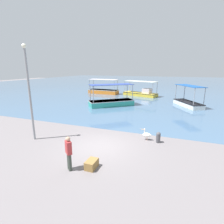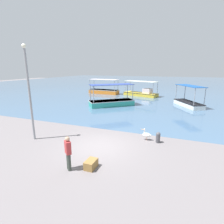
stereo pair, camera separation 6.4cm
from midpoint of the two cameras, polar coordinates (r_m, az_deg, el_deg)
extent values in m
plane|color=slate|center=(11.10, -3.96, -11.13)|extent=(120.00, 120.00, 0.00)
cube|color=#466584|center=(57.45, 16.62, 8.92)|extent=(110.00, 90.00, 0.00)
cube|color=orange|center=(33.21, -2.63, 6.66)|extent=(5.75, 2.19, 0.75)
cube|color=silver|center=(33.17, -2.64, 7.23)|extent=(5.80, 2.24, 0.08)
cylinder|color=#99999E|center=(32.65, 2.01, 8.85)|extent=(0.08, 0.08, 1.87)
cylinder|color=#99999E|center=(31.26, 0.90, 8.61)|extent=(0.08, 0.08, 1.87)
cylinder|color=#99999E|center=(34.98, -5.84, 9.14)|extent=(0.08, 0.08, 1.87)
cylinder|color=#99999E|center=(33.69, -7.18, 8.91)|extent=(0.08, 0.08, 1.87)
cube|color=silver|center=(32.99, -2.68, 10.57)|extent=(5.56, 2.28, 0.05)
cube|color=white|center=(24.18, 23.70, 2.42)|extent=(3.61, 4.83, 0.58)
cube|color=black|center=(24.14, 23.76, 3.00)|extent=(3.66, 4.88, 0.08)
cylinder|color=#99999E|center=(25.44, 20.29, 6.19)|extent=(0.08, 0.08, 1.98)
cylinder|color=#99999E|center=(26.08, 22.79, 6.14)|extent=(0.08, 0.08, 1.98)
cylinder|color=#99999E|center=(21.90, 25.44, 4.52)|extent=(0.08, 0.08, 1.98)
cylinder|color=#99999E|center=(22.64, 28.16, 4.49)|extent=(0.08, 0.08, 1.98)
cube|color=#1A4A8F|center=(23.87, 24.25, 7.80)|extent=(3.60, 4.70, 0.05)
cube|color=teal|center=(22.42, -0.03, 2.95)|extent=(5.51, 5.06, 0.71)
cube|color=silver|center=(22.36, -0.03, 3.74)|extent=(5.57, 5.12, 0.08)
cylinder|color=#99999E|center=(20.70, -6.00, 5.70)|extent=(0.08, 0.08, 1.98)
cylinder|color=#99999E|center=(22.29, -7.00, 6.28)|extent=(0.08, 0.08, 1.98)
cylinder|color=#99999E|center=(22.43, 6.89, 6.34)|extent=(0.08, 0.08, 1.98)
cylinder|color=#99999E|center=(23.90, 5.14, 6.87)|extent=(0.08, 0.08, 1.98)
cube|color=#2D418E|center=(22.08, -0.03, 8.96)|extent=(5.42, 5.01, 0.05)
cube|color=gold|center=(30.94, 9.34, 5.75)|extent=(6.22, 3.66, 0.56)
cube|color=black|center=(30.90, 9.36, 6.19)|extent=(6.27, 3.71, 0.08)
cylinder|color=#99999E|center=(31.55, 4.37, 8.32)|extent=(0.08, 0.08, 1.91)
cylinder|color=#99999E|center=(32.89, 6.02, 8.53)|extent=(0.08, 0.08, 1.91)
cylinder|color=#99999E|center=(28.80, 13.33, 7.42)|extent=(0.08, 0.08, 1.91)
cylinder|color=#99999E|center=(30.26, 14.70, 7.65)|extent=(0.08, 0.08, 1.91)
cube|color=beige|center=(30.70, 9.51, 9.85)|extent=(6.06, 3.69, 0.05)
cube|color=silver|center=(30.21, 11.59, 6.76)|extent=(1.68, 1.66, 0.81)
cylinder|color=#E0997A|center=(12.12, 11.40, -8.57)|extent=(0.03, 0.03, 0.22)
cylinder|color=#E0997A|center=(12.21, 11.48, -8.40)|extent=(0.03, 0.03, 0.22)
ellipsoid|color=white|center=(12.08, 11.36, -7.39)|extent=(0.56, 0.28, 0.32)
ellipsoid|color=white|center=(12.04, 12.56, -7.42)|extent=(0.16, 0.12, 0.10)
cylinder|color=white|center=(12.02, 10.68, -6.31)|extent=(0.07, 0.07, 0.26)
sphere|color=white|center=(11.96, 10.72, -5.58)|extent=(0.11, 0.11, 0.11)
cone|color=#E5933F|center=(11.99, 9.94, -5.55)|extent=(0.30, 0.06, 0.06)
cylinder|color=gray|center=(12.49, -25.12, 4.64)|extent=(0.14, 0.14, 5.91)
sphere|color=#EAEACC|center=(12.43, -26.68, 18.71)|extent=(0.28, 0.28, 0.28)
cylinder|color=#47474C|center=(11.89, 14.93, -8.40)|extent=(0.27, 0.27, 0.54)
sphere|color=#4C4C51|center=(11.78, 15.02, -7.03)|extent=(0.29, 0.29, 0.29)
cylinder|color=#39423A|center=(8.94, -13.89, -15.16)|extent=(0.16, 0.16, 0.85)
cylinder|color=#39423A|center=(8.78, -13.56, -15.69)|extent=(0.16, 0.16, 0.85)
cube|color=#B33436|center=(8.53, -14.02, -11.12)|extent=(0.45, 0.43, 0.62)
sphere|color=tan|center=(8.36, -14.19, -8.51)|extent=(0.22, 0.22, 0.22)
cube|color=olive|center=(8.91, -6.66, -16.55)|extent=(0.47, 0.72, 0.41)
camera|label=1|loc=(0.03, -89.88, 0.03)|focal=28.00mm
camera|label=2|loc=(0.03, 90.12, -0.03)|focal=28.00mm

